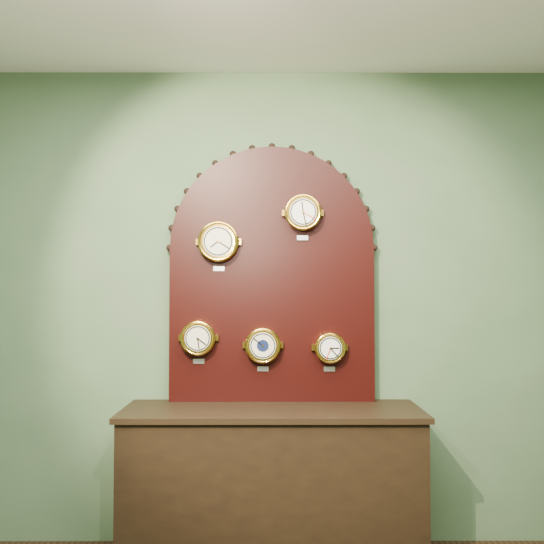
{
  "coord_description": "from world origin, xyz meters",
  "views": [
    {
      "loc": [
        -0.01,
        -1.02,
        1.47
      ],
      "look_at": [
        0.0,
        2.25,
        1.58
      ],
      "focal_mm": 38.86,
      "sensor_mm": 36.0,
      "label": 1
    }
  ],
  "objects_px": {
    "tide_clock": "(330,348)",
    "arabic_clock": "(303,213)",
    "display_board": "(272,265)",
    "roman_clock": "(218,242)",
    "shop_counter": "(272,487)",
    "hygrometer": "(198,338)",
    "barometer": "(263,345)"
  },
  "relations": [
    {
      "from": "arabic_clock",
      "to": "hygrometer",
      "type": "bearing_deg",
      "value": 179.97
    },
    {
      "from": "display_board",
      "to": "arabic_clock",
      "type": "distance_m",
      "value": 0.36
    },
    {
      "from": "hygrometer",
      "to": "display_board",
      "type": "bearing_deg",
      "value": 8.8
    },
    {
      "from": "arabic_clock",
      "to": "barometer",
      "type": "xyz_separation_m",
      "value": [
        -0.23,
        0.0,
        -0.77
      ]
    },
    {
      "from": "shop_counter",
      "to": "display_board",
      "type": "bearing_deg",
      "value": 90.0
    },
    {
      "from": "roman_clock",
      "to": "display_board",
      "type": "bearing_deg",
      "value": 12.15
    },
    {
      "from": "shop_counter",
      "to": "display_board",
      "type": "distance_m",
      "value": 1.25
    },
    {
      "from": "shop_counter",
      "to": "display_board",
      "type": "relative_size",
      "value": 1.05
    },
    {
      "from": "arabic_clock",
      "to": "barometer",
      "type": "distance_m",
      "value": 0.8
    },
    {
      "from": "arabic_clock",
      "to": "tide_clock",
      "type": "xyz_separation_m",
      "value": [
        0.16,
        0.0,
        -0.78
      ]
    },
    {
      "from": "barometer",
      "to": "tide_clock",
      "type": "bearing_deg",
      "value": 0.14
    },
    {
      "from": "display_board",
      "to": "hygrometer",
      "type": "distance_m",
      "value": 0.6
    },
    {
      "from": "shop_counter",
      "to": "tide_clock",
      "type": "bearing_deg",
      "value": 24.81
    },
    {
      "from": "display_board",
      "to": "roman_clock",
      "type": "relative_size",
      "value": 5.33
    },
    {
      "from": "hygrometer",
      "to": "barometer",
      "type": "distance_m",
      "value": 0.38
    },
    {
      "from": "shop_counter",
      "to": "barometer",
      "type": "xyz_separation_m",
      "value": [
        -0.05,
        0.15,
        0.76
      ]
    },
    {
      "from": "display_board",
      "to": "arabic_clock",
      "type": "xyz_separation_m",
      "value": [
        0.18,
        -0.07,
        0.3
      ]
    },
    {
      "from": "arabic_clock",
      "to": "hygrometer",
      "type": "relative_size",
      "value": 1.04
    },
    {
      "from": "shop_counter",
      "to": "display_board",
      "type": "xyz_separation_m",
      "value": [
        0.0,
        0.22,
        1.23
      ]
    },
    {
      "from": "roman_clock",
      "to": "tide_clock",
      "type": "bearing_deg",
      "value": 0.14
    },
    {
      "from": "hygrometer",
      "to": "barometer",
      "type": "height_order",
      "value": "hygrometer"
    },
    {
      "from": "hygrometer",
      "to": "tide_clock",
      "type": "relative_size",
      "value": 1.1
    },
    {
      "from": "tide_clock",
      "to": "arabic_clock",
      "type": "bearing_deg",
      "value": -179.64
    },
    {
      "from": "display_board",
      "to": "roman_clock",
      "type": "height_order",
      "value": "display_board"
    },
    {
      "from": "display_board",
      "to": "tide_clock",
      "type": "relative_size",
      "value": 6.67
    },
    {
      "from": "shop_counter",
      "to": "barometer",
      "type": "distance_m",
      "value": 0.78
    },
    {
      "from": "tide_clock",
      "to": "roman_clock",
      "type": "bearing_deg",
      "value": -179.86
    },
    {
      "from": "roman_clock",
      "to": "hygrometer",
      "type": "bearing_deg",
      "value": 179.54
    },
    {
      "from": "display_board",
      "to": "barometer",
      "type": "distance_m",
      "value": 0.47
    },
    {
      "from": "arabic_clock",
      "to": "tide_clock",
      "type": "bearing_deg",
      "value": 0.36
    },
    {
      "from": "shop_counter",
      "to": "roman_clock",
      "type": "bearing_deg",
      "value": 153.75
    },
    {
      "from": "roman_clock",
      "to": "arabic_clock",
      "type": "relative_size",
      "value": 1.09
    }
  ]
}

